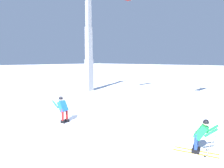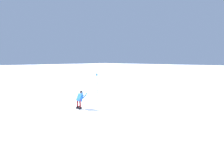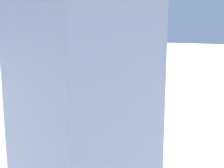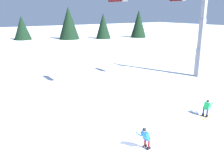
{
  "view_description": "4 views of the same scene",
  "coord_description": "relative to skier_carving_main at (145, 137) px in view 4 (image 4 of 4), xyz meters",
  "views": [
    {
      "loc": [
        10.52,
        -7.75,
        3.55
      ],
      "look_at": [
        1.01,
        2.95,
        1.93
      ],
      "focal_mm": 34.84,
      "sensor_mm": 36.0,
      "label": 1
    },
    {
      "loc": [
        7.68,
        9.61,
        3.95
      ],
      "look_at": [
        -0.37,
        2.14,
        2.24
      ],
      "focal_mm": 24.73,
      "sensor_mm": 36.0,
      "label": 2
    },
    {
      "loc": [
        -8.86,
        9.73,
        5.26
      ],
      "look_at": [
        -0.1,
        1.41,
        3.11
      ],
      "focal_mm": 45.43,
      "sensor_mm": 36.0,
      "label": 3
    },
    {
      "loc": [
        -8.46,
        -10.39,
        8.03
      ],
      "look_at": [
        0.35,
        2.78,
        3.31
      ],
      "focal_mm": 39.25,
      "sensor_mm": 36.0,
      "label": 4
    }
  ],
  "objects": [
    {
      "name": "lift_tower_far",
      "position": [
        17.17,
        9.48,
        3.88
      ],
      "size": [
        0.69,
        2.56,
        11.26
      ],
      "color": "gray",
      "rests_on": "ground_plane"
    },
    {
      "name": "tree_line_ridge",
      "position": [
        25.82,
        57.73,
        3.33
      ],
      "size": [
        37.43,
        18.57,
        9.4
      ],
      "color": "black",
      "rests_on": "ground_plane"
    },
    {
      "name": "ground_plane",
      "position": [
        -0.47,
        0.64,
        -0.85
      ],
      "size": [
        260.0,
        260.0,
        0.0
      ],
      "primitive_type": "plane",
      "color": "white"
    },
    {
      "name": "skier_carving_main",
      "position": [
        0.0,
        0.0,
        0.0
      ],
      "size": [
        1.61,
        0.74,
        1.6
      ],
      "color": "white",
      "rests_on": "ground_plane"
    },
    {
      "name": "skier_distant_uphill",
      "position": [
        7.3,
        1.04,
        -0.1
      ],
      "size": [
        1.7,
        0.9,
        1.46
      ],
      "color": "yellow",
      "rests_on": "ground_plane"
    }
  ]
}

